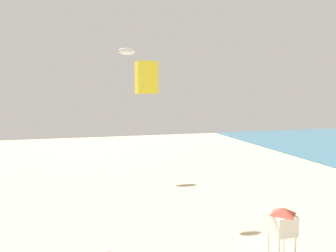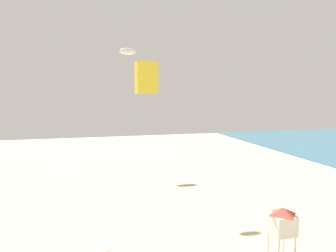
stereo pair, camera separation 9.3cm
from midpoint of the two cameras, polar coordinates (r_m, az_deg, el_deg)
The scene contains 3 objects.
lifeguard_stand at distance 17.52m, azimuth 19.34°, elevation -15.56°, with size 1.10×1.10×2.55m.
kite_yellow_box at distance 18.13m, azimuth -3.98°, elevation 8.46°, with size 1.12×1.12×1.76m.
kite_white_parafoil at distance 37.65m, azimuth -7.30°, elevation 12.89°, with size 1.93×0.54×0.75m.
Camera 1 is at (-0.69, -0.23, 8.15)m, focal length 34.67 mm.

